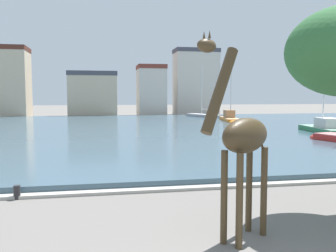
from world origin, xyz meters
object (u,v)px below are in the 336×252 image
(sailboat_orange, at_px, (230,119))
(mooring_bollard, at_px, (17,192))
(giraffe_statue, at_px, (242,140))
(sailboat_green, at_px, (323,129))
(sailboat_grey, at_px, (201,116))

(sailboat_orange, relative_size, mooring_bollard, 16.67)
(giraffe_statue, xyz_separation_m, sailboat_green, (17.27, 22.30, -2.05))
(sailboat_green, bearing_deg, sailboat_orange, 100.95)
(mooring_bollard, bearing_deg, sailboat_orange, 58.34)
(giraffe_statue, relative_size, sailboat_grey, 0.58)
(giraffe_statue, bearing_deg, sailboat_green, 52.24)
(sailboat_orange, height_order, mooring_bollard, sailboat_orange)
(giraffe_statue, height_order, sailboat_grey, sailboat_grey)
(sailboat_green, relative_size, mooring_bollard, 16.24)
(sailboat_orange, bearing_deg, giraffe_statue, -110.13)
(giraffe_statue, height_order, sailboat_orange, sailboat_orange)
(sailboat_grey, height_order, sailboat_orange, sailboat_grey)
(sailboat_grey, height_order, sailboat_green, sailboat_grey)
(giraffe_statue, distance_m, sailboat_orange, 41.09)
(sailboat_grey, relative_size, mooring_bollard, 17.66)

